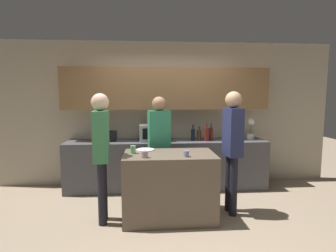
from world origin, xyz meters
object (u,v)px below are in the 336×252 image
microwave (154,132)px  person_left (232,141)px  cup_1 (145,154)px  person_center (159,139)px  person_right (101,146)px  bottle_0 (193,134)px  bottle_1 (199,135)px  bottle_2 (207,134)px  cup_2 (186,154)px  toaster (109,136)px  potted_plant (251,129)px  bottle_3 (211,134)px  cup_0 (133,150)px  plate_on_island (145,150)px

microwave → person_left: (1.08, -1.14, 0.02)m
cup_1 → person_center: (0.22, 0.85, 0.05)m
person_right → bottle_0: bearing=126.1°
cup_1 → person_center: bearing=75.6°
bottle_1 → cup_1: size_ratio=3.04×
bottle_2 → cup_2: 1.42m
toaster → cup_2: toaster is taller
potted_plant → bottle_3: bearing=-176.9°
microwave → bottle_0: (0.70, -0.06, -0.04)m
potted_plant → person_right: size_ratio=0.23×
cup_0 → cup_1: 0.31m
person_left → toaster: bearing=54.4°
potted_plant → toaster: bearing=180.0°
microwave → cup_1: 1.44m
toaster → bottle_0: bearing=-2.2°
bottle_0 → microwave: bearing=175.4°
toaster → person_right: 1.29m
cup_2 → person_right: 1.12m
microwave → person_right: (-0.72, -1.28, -0.00)m
person_left → person_right: person_left is taller
bottle_1 → bottle_3: size_ratio=0.82×
plate_on_island → cup_1: bearing=-90.2°
bottle_3 → plate_on_island: bottle_3 is taller
bottle_3 → cup_1: bottle_3 is taller
person_right → microwave: bearing=146.1°
toaster → bottle_3: size_ratio=0.83×
bottle_0 → bottle_2: (0.24, -0.05, 0.01)m
microwave → cup_1: microwave is taller
toaster → person_right: (0.09, -1.28, 0.06)m
person_right → potted_plant: bearing=112.4°
cup_2 → person_right: size_ratio=0.05×
cup_1 → plate_on_island: bearing=89.8°
bottle_1 → plate_on_island: bearing=-136.6°
toaster → bottle_2: bearing=-3.7°
bottle_2 → person_right: person_right is taller
microwave → bottle_2: bearing=-6.8°
bottle_1 → person_right: 1.97m
cup_2 → cup_1: bearing=-178.8°
potted_plant → bottle_1: size_ratio=1.54×
toaster → person_right: size_ratio=0.15×
microwave → cup_0: bearing=-105.1°
microwave → bottle_2: bottle_2 is taller
potted_plant → cup_1: (-1.95, -1.43, -0.13)m
bottle_2 → cup_1: (-1.09, -1.32, -0.06)m
bottle_3 → cup_0: bearing=-140.3°
microwave → potted_plant: size_ratio=1.32×
bottle_1 → person_center: 0.92m
potted_plant → bottle_2: size_ratio=1.25×
bottle_0 → bottle_3: bearing=3.1°
bottle_3 → cup_0: bottle_3 is taller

